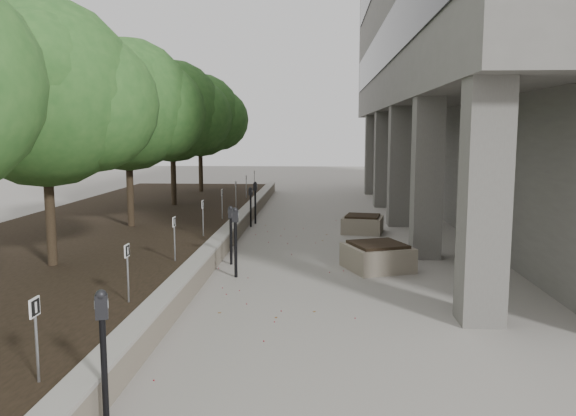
% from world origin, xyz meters
% --- Properties ---
extents(ground, '(90.00, 90.00, 0.00)m').
position_xyz_m(ground, '(0.00, 0.00, 0.00)').
color(ground, gray).
rests_on(ground, ground).
extents(retaining_wall, '(0.39, 26.00, 0.50)m').
position_xyz_m(retaining_wall, '(-1.82, 9.00, 0.25)').
color(retaining_wall, gray).
rests_on(retaining_wall, ground).
extents(planting_bed, '(7.00, 26.00, 0.40)m').
position_xyz_m(planting_bed, '(-5.50, 9.00, 0.20)').
color(planting_bed, black).
rests_on(planting_bed, ground).
extents(brutalist_building, '(13.10, 26.00, 15.00)m').
position_xyz_m(brutalist_building, '(9.50, 13.00, 7.50)').
color(brutalist_building, slate).
rests_on(brutalist_building, ground).
extents(crabapple_tree_2, '(4.60, 4.00, 5.44)m').
position_xyz_m(crabapple_tree_2, '(-4.80, 3.00, 3.12)').
color(crabapple_tree_2, '#285821').
rests_on(crabapple_tree_2, planting_bed).
extents(crabapple_tree_3, '(4.60, 4.00, 5.44)m').
position_xyz_m(crabapple_tree_3, '(-4.80, 8.00, 3.12)').
color(crabapple_tree_3, '#285821').
rests_on(crabapple_tree_3, planting_bed).
extents(crabapple_tree_4, '(4.60, 4.00, 5.44)m').
position_xyz_m(crabapple_tree_4, '(-4.80, 13.00, 3.12)').
color(crabapple_tree_4, '#285821').
rests_on(crabapple_tree_4, planting_bed).
extents(crabapple_tree_5, '(4.60, 4.00, 5.44)m').
position_xyz_m(crabapple_tree_5, '(-4.80, 18.00, 3.12)').
color(crabapple_tree_5, '#285821').
rests_on(crabapple_tree_5, planting_bed).
extents(parking_sign_1, '(0.04, 0.22, 0.96)m').
position_xyz_m(parking_sign_1, '(-2.35, -2.50, 0.88)').
color(parking_sign_1, black).
rests_on(parking_sign_1, planting_bed).
extents(parking_sign_2, '(0.04, 0.22, 0.96)m').
position_xyz_m(parking_sign_2, '(-2.35, 0.50, 0.88)').
color(parking_sign_2, black).
rests_on(parking_sign_2, planting_bed).
extents(parking_sign_3, '(0.04, 0.22, 0.96)m').
position_xyz_m(parking_sign_3, '(-2.35, 3.50, 0.88)').
color(parking_sign_3, black).
rests_on(parking_sign_3, planting_bed).
extents(parking_sign_4, '(0.04, 0.22, 0.96)m').
position_xyz_m(parking_sign_4, '(-2.35, 6.50, 0.88)').
color(parking_sign_4, black).
rests_on(parking_sign_4, planting_bed).
extents(parking_sign_5, '(0.04, 0.22, 0.96)m').
position_xyz_m(parking_sign_5, '(-2.35, 9.50, 0.88)').
color(parking_sign_5, black).
rests_on(parking_sign_5, planting_bed).
extents(parking_sign_6, '(0.04, 0.22, 0.96)m').
position_xyz_m(parking_sign_6, '(-2.35, 12.50, 0.88)').
color(parking_sign_6, black).
rests_on(parking_sign_6, planting_bed).
extents(parking_sign_7, '(0.04, 0.22, 0.96)m').
position_xyz_m(parking_sign_7, '(-2.35, 15.50, 0.88)').
color(parking_sign_7, black).
rests_on(parking_sign_7, planting_bed).
extents(parking_sign_8, '(0.04, 0.22, 0.96)m').
position_xyz_m(parking_sign_8, '(-2.35, 18.50, 0.88)').
color(parking_sign_8, black).
rests_on(parking_sign_8, planting_bed).
extents(parking_meter_1, '(0.18, 0.15, 1.52)m').
position_xyz_m(parking_meter_1, '(-1.53, -2.70, 0.76)').
color(parking_meter_1, black).
rests_on(parking_meter_1, ground).
extents(parking_meter_2, '(0.14, 0.10, 1.42)m').
position_xyz_m(parking_meter_2, '(-1.36, 4.94, 0.71)').
color(parking_meter_2, black).
rests_on(parking_meter_2, ground).
extents(parking_meter_3, '(0.16, 0.12, 1.54)m').
position_xyz_m(parking_meter_3, '(-1.07, 3.74, 0.77)').
color(parking_meter_3, black).
rests_on(parking_meter_3, ground).
extents(parking_meter_4, '(0.16, 0.14, 1.35)m').
position_xyz_m(parking_meter_4, '(-1.55, 10.41, 0.67)').
color(parking_meter_4, black).
rests_on(parking_meter_4, ground).
extents(parking_meter_5, '(0.15, 0.11, 1.47)m').
position_xyz_m(parking_meter_5, '(-1.47, 11.08, 0.73)').
color(parking_meter_5, black).
rests_on(parking_meter_5, ground).
extents(planter_front, '(1.72, 1.72, 0.62)m').
position_xyz_m(planter_front, '(2.08, 4.63, 0.31)').
color(planter_front, gray).
rests_on(planter_front, ground).
extents(planter_back, '(1.42, 1.42, 0.56)m').
position_xyz_m(planter_back, '(2.10, 9.51, 0.28)').
color(planter_back, gray).
rests_on(planter_back, ground).
extents(berry_scatter, '(3.30, 14.10, 0.02)m').
position_xyz_m(berry_scatter, '(-0.10, 5.00, 0.01)').
color(berry_scatter, maroon).
rests_on(berry_scatter, ground).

